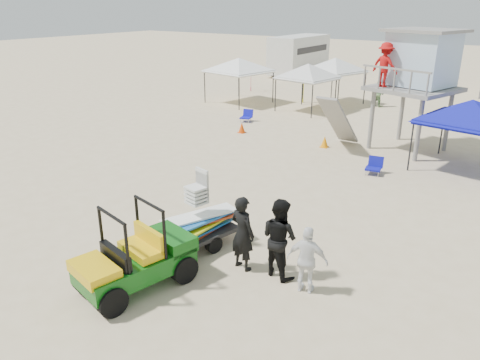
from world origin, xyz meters
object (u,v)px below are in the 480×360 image
Objects in this scene: man_left at (243,233)px; surf_trailer at (201,219)px; lifeguard_tower at (416,63)px; canopy_blue at (473,104)px; utility_cart at (132,252)px.

surf_trailer is at bearing -1.72° from man_left.
lifeguard_tower reaches higher than canopy_blue.
man_left reaches higher than surf_trailer.
lifeguard_tower is (1.80, 14.14, 2.74)m from utility_cart.
lifeguard_tower is at bearing 82.75° from utility_cart.
utility_cart is at bearing -109.36° from canopy_blue.
lifeguard_tower reaches higher than utility_cart.
man_left is at bearing -105.36° from canopy_blue.
utility_cart is 2.34m from surf_trailer.
utility_cart is at bearing 62.69° from man_left.
utility_cart reaches higher than man_left.
surf_trailer is at bearing -98.64° from lifeguard_tower.
utility_cart is 2.54m from man_left.
utility_cart is 0.77× the size of canopy_blue.
lifeguard_tower is 1.39× the size of canopy_blue.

